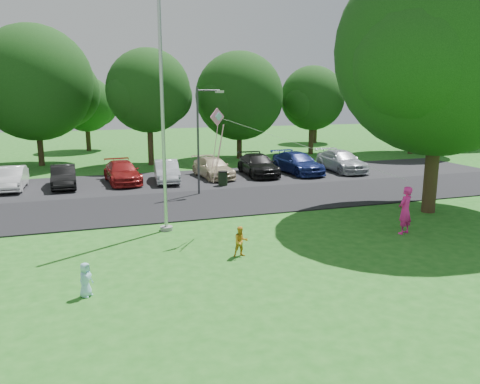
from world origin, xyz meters
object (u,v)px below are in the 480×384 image
object	(u,v)px
street_lamp	(202,131)
kite	(222,129)
flagpole	(163,127)
big_tree	(441,55)
woman	(405,210)
child_yellow	(241,242)
trash_can	(223,179)
child_blue	(86,280)

from	to	relation	value
street_lamp	kite	xyz separation A→B (m)	(-1.07, -7.45, 0.68)
flagpole	kite	distance (m)	2.36
big_tree	woman	bearing A→B (deg)	-142.71
child_yellow	kite	xyz separation A→B (m)	(0.13, 2.64, 3.60)
trash_can	kite	distance (m)	10.32
woman	kite	distance (m)	7.85
flagpole	child_yellow	distance (m)	5.65
street_lamp	woman	size ratio (longest dim) A/B	3.01
woman	child_yellow	distance (m)	6.99
child_yellow	child_blue	xyz separation A→B (m)	(-5.04, -1.68, -0.04)
trash_can	kite	xyz separation A→B (m)	(-2.76, -9.25, 3.67)
child_blue	kite	distance (m)	7.66
kite	child_blue	bearing A→B (deg)	-163.94
kite	flagpole	bearing A→B (deg)	124.25
child_yellow	kite	bearing A→B (deg)	88.72
child_yellow	woman	bearing A→B (deg)	5.13
trash_can	flagpole	bearing A→B (deg)	-120.78
street_lamp	trash_can	world-z (taller)	street_lamp
child_yellow	big_tree	bearing A→B (deg)	17.37
woman	child_blue	distance (m)	12.19
big_tree	kite	size ratio (longest dim) A/B	1.63
street_lamp	child_blue	size ratio (longest dim) A/B	5.93
child_yellow	child_blue	size ratio (longest dim) A/B	1.09
trash_can	street_lamp	bearing A→B (deg)	-133.24
woman	child_blue	size ratio (longest dim) A/B	1.97
trash_can	child_yellow	size ratio (longest dim) A/B	0.87
woman	kite	world-z (taller)	kite
big_tree	child_blue	xyz separation A→B (m)	(-15.21, -4.58, -6.58)
big_tree	kite	bearing A→B (deg)	-178.56
street_lamp	woman	distance (m)	11.51
trash_can	woman	bearing A→B (deg)	-70.41
big_tree	child_blue	size ratio (longest dim) A/B	12.34
flagpole	street_lamp	world-z (taller)	flagpole
flagpole	trash_can	distance (m)	10.02
flagpole	big_tree	size ratio (longest dim) A/B	0.84
woman	child_yellow	size ratio (longest dim) A/B	1.81
big_tree	child_blue	distance (m)	17.19
flagpole	street_lamp	bearing A→B (deg)	63.63
kite	woman	bearing A→B (deg)	-41.70
street_lamp	child_blue	bearing A→B (deg)	-130.41
child_yellow	child_blue	world-z (taller)	child_yellow
woman	flagpole	bearing A→B (deg)	-42.40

